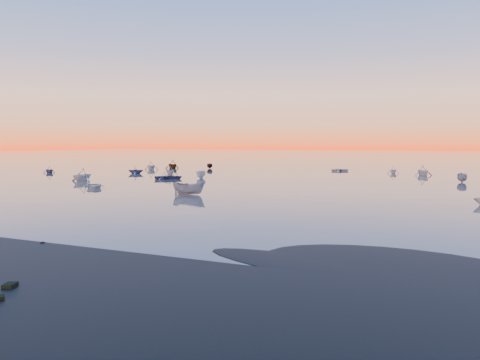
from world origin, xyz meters
The scene contains 5 objects.
ground centered at (0.00, 100.00, 0.00)m, with size 600.00×600.00×0.00m, color #645B53.
mud_lobes centered at (0.00, -1.00, 0.01)m, with size 140.00×6.00×0.07m, color black, non-canonical shape.
moored_fleet centered at (0.00, 53.00, 0.00)m, with size 124.00×58.00×1.20m, color silver, non-canonical shape.
boat_near_left centered at (-17.35, 25.42, 0.00)m, with size 4.19×1.74×1.05m, color silver.
boat_near_center centered at (-1.94, 24.00, 0.00)m, with size 4.30×1.82×1.49m, color slate.
Camera 1 is at (25.69, -23.58, 5.97)m, focal length 35.00 mm.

